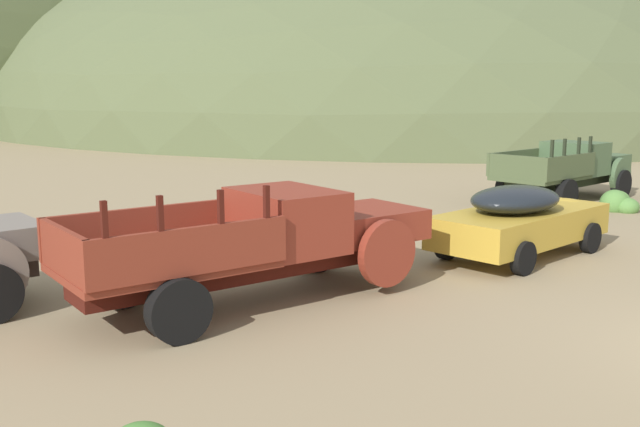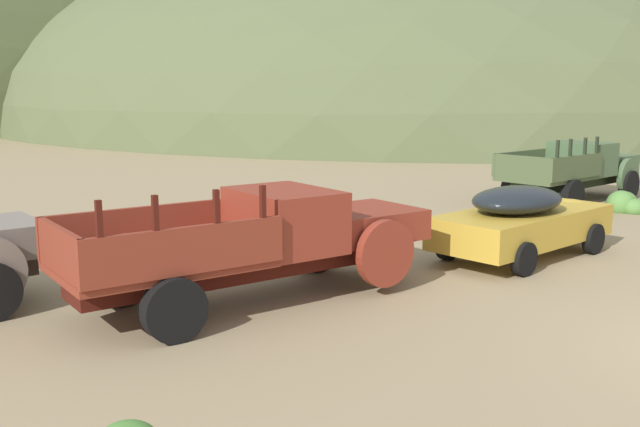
# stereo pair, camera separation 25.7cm
# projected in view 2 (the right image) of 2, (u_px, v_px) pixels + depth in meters

# --- Properties ---
(hill_far_left) EXTENTS (70.36, 87.81, 34.80)m
(hill_far_left) POSITION_uv_depth(u_px,v_px,m) (345.00, 123.00, 75.65)
(hill_far_left) COLOR #56603D
(hill_far_left) RESTS_ON ground
(hill_center) EXTENTS (107.83, 84.13, 33.55)m
(hill_center) POSITION_uv_depth(u_px,v_px,m) (586.00, 111.00, 112.19)
(hill_center) COLOR #56603D
(hill_center) RESTS_ON ground
(truck_rust_red) EXTENTS (6.71, 2.82, 2.16)m
(truck_rust_red) POSITION_uv_depth(u_px,v_px,m) (276.00, 240.00, 12.45)
(truck_rust_red) COLOR #42140D
(truck_rust_red) RESTS_ON ground
(car_faded_yellow) EXTENTS (5.03, 2.73, 1.57)m
(car_faded_yellow) POSITION_uv_depth(u_px,v_px,m) (527.00, 219.00, 15.55)
(car_faded_yellow) COLOR gold
(car_faded_yellow) RESTS_ON ground
(truck_weathered_green) EXTENTS (6.10, 3.13, 2.16)m
(truck_weathered_green) POSITION_uv_depth(u_px,v_px,m) (579.00, 170.00, 23.24)
(truck_weathered_green) COLOR #232B1B
(truck_weathered_green) RESTS_ON ground
(bush_back_edge) EXTENTS (0.92, 1.00, 0.85)m
(bush_back_edge) POSITION_uv_depth(u_px,v_px,m) (259.00, 214.00, 19.70)
(bush_back_edge) COLOR olive
(bush_back_edge) RESTS_ON ground
(bush_between_trucks) EXTENTS (1.03, 1.10, 0.81)m
(bush_between_trucks) POSITION_uv_depth(u_px,v_px,m) (625.00, 205.00, 21.23)
(bush_between_trucks) COLOR #5B8E42
(bush_between_trucks) RESTS_ON ground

